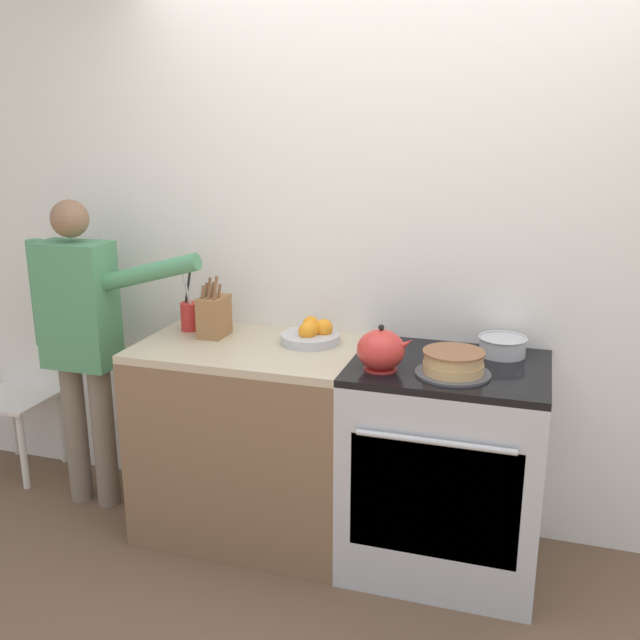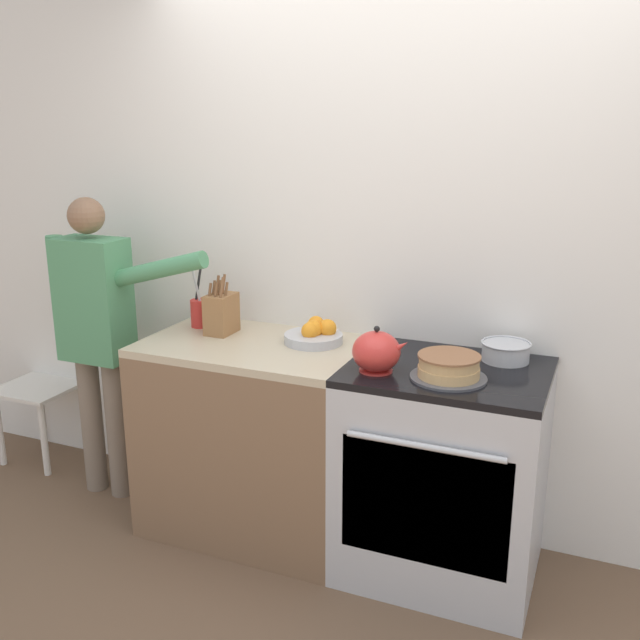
% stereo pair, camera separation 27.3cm
% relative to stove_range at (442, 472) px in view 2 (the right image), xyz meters
% --- Properties ---
extents(ground_plane, '(16.00, 16.00, 0.00)m').
position_rel_stove_range_xyz_m(ground_plane, '(-0.24, -0.32, -0.46)').
color(ground_plane, brown).
extents(wall_back, '(8.00, 0.04, 2.60)m').
position_rel_stove_range_xyz_m(wall_back, '(-0.24, 0.34, 0.84)').
color(wall_back, silver).
rests_on(wall_back, ground_plane).
extents(counter_cabinet, '(0.97, 0.64, 0.91)m').
position_rel_stove_range_xyz_m(counter_cabinet, '(-0.88, 0.00, -0.00)').
color(counter_cabinet, brown).
rests_on(counter_cabinet, ground_plane).
extents(stove_range, '(0.79, 0.67, 0.91)m').
position_rel_stove_range_xyz_m(stove_range, '(0.00, 0.00, 0.00)').
color(stove_range, '#B7BABF').
rests_on(stove_range, ground_plane).
extents(layer_cake, '(0.29, 0.29, 0.10)m').
position_rel_stove_range_xyz_m(layer_cake, '(0.03, -0.11, 0.50)').
color(layer_cake, '#4C4C51').
rests_on(layer_cake, stove_range).
extents(tea_kettle, '(0.23, 0.19, 0.19)m').
position_rel_stove_range_xyz_m(tea_kettle, '(-0.25, -0.14, 0.54)').
color(tea_kettle, red).
rests_on(tea_kettle, stove_range).
extents(mixing_bowl, '(0.20, 0.20, 0.08)m').
position_rel_stove_range_xyz_m(mixing_bowl, '(0.20, 0.19, 0.50)').
color(mixing_bowl, '#B7BABF').
rests_on(mixing_bowl, stove_range).
extents(knife_block, '(0.11, 0.16, 0.28)m').
position_rel_stove_range_xyz_m(knife_block, '(-1.08, 0.08, 0.55)').
color(knife_block, olive).
rests_on(knife_block, counter_cabinet).
extents(utensil_crock, '(0.09, 0.09, 0.31)m').
position_rel_stove_range_xyz_m(utensil_crock, '(-1.23, 0.14, 0.53)').
color(utensil_crock, red).
rests_on(utensil_crock, counter_cabinet).
extents(fruit_bowl, '(0.26, 0.26, 0.10)m').
position_rel_stove_range_xyz_m(fruit_bowl, '(-0.63, 0.12, 0.50)').
color(fruit_bowl, '#B7BABF').
rests_on(fruit_bowl, counter_cabinet).
extents(person_baker, '(0.90, 0.20, 1.52)m').
position_rel_stove_range_xyz_m(person_baker, '(-1.74, -0.01, 0.45)').
color(person_baker, '#7A6B5B').
rests_on(person_baker, ground_plane).
extents(dining_chair, '(0.40, 0.40, 0.84)m').
position_rel_stove_range_xyz_m(dining_chair, '(-2.33, 0.24, 0.03)').
color(dining_chair, silver).
rests_on(dining_chair, ground_plane).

